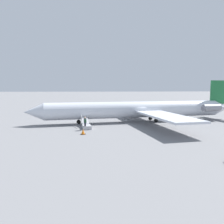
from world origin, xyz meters
TOP-DOWN VIEW (x-y plane):
  - ground_plane at (0.00, 0.00)m, footprint 600.00×600.00m
  - airplane_main at (-0.99, -0.13)m, footprint 34.84×26.94m
  - boarding_stairs at (8.00, 4.94)m, footprint 1.56×4.11m
  - passenger at (8.12, 6.05)m, footprint 0.37×0.56m
  - traffic_cone_near_stairs at (8.31, 8.86)m, footprint 0.58×0.58m

SIDE VIEW (x-z plane):
  - ground_plane at x=0.00m, z-range 0.00..0.00m
  - traffic_cone_near_stairs at x=8.31m, z-range -0.02..0.62m
  - boarding_stairs at x=8.00m, z-range -0.47..1.22m
  - passenger at x=8.12m, z-range 0.13..1.87m
  - airplane_main at x=-0.99m, z-range -1.37..5.40m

